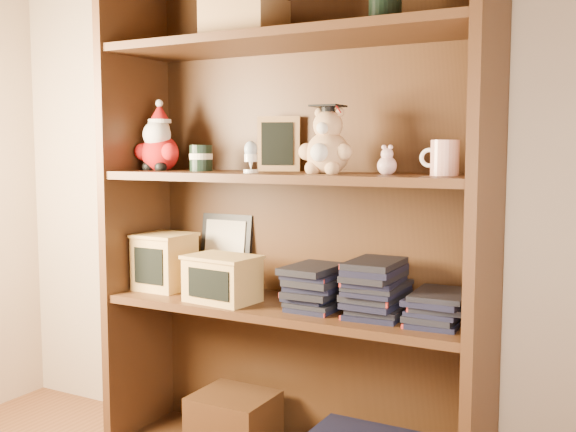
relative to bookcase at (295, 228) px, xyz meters
name	(u,v)px	position (x,y,z in m)	size (l,w,h in m)	color
bookcase	(295,228)	(0.00, 0.00, 0.00)	(1.20, 0.35, 1.60)	#442713
shelf_lower	(288,308)	(0.00, -0.05, -0.24)	(1.14, 0.33, 0.02)	#442713
shelf_upper	(288,177)	(0.00, -0.05, 0.16)	(1.14, 0.33, 0.02)	#442713
santa_plush	(159,144)	(-0.48, -0.06, 0.26)	(0.17, 0.12, 0.24)	#A50F0F
teachers_tin	(201,158)	(-0.31, -0.05, 0.21)	(0.08, 0.08, 0.08)	black
chalkboard_plaque	(279,145)	(-0.09, 0.06, 0.26)	(0.13, 0.10, 0.17)	#9E7547
egg_cup	(251,156)	(-0.08, -0.13, 0.22)	(0.04, 0.04, 0.09)	white
grad_teddy_bear	(327,147)	(0.13, -0.06, 0.25)	(0.17, 0.14, 0.20)	tan
pink_figurine	(387,163)	(0.31, -0.05, 0.20)	(0.05, 0.05, 0.09)	#D5A7A4
teacher_mug	(444,158)	(0.47, -0.05, 0.22)	(0.11, 0.08, 0.09)	silver
certificate_frame	(226,250)	(-0.32, 0.09, -0.10)	(0.20, 0.05, 0.25)	black
treats_box	(165,261)	(-0.47, -0.05, -0.13)	(0.17, 0.17, 0.19)	tan
pencils_box	(222,278)	(-0.19, -0.12, -0.16)	(0.23, 0.18, 0.14)	tan
book_stack_left	(316,286)	(0.10, -0.05, -0.16)	(0.14, 0.20, 0.13)	black
book_stack_mid	(377,287)	(0.29, -0.05, -0.15)	(0.14, 0.20, 0.16)	black
book_stack_right	(439,305)	(0.47, -0.05, -0.18)	(0.14, 0.20, 0.10)	black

